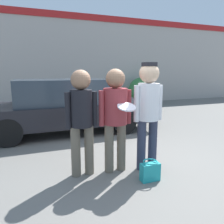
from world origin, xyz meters
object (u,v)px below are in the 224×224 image
(person_right, at_px, (148,106))
(parked_car_near, at_px, (65,106))
(person_middle_with_frisbee, at_px, (115,111))
(person_left, at_px, (82,114))
(handbag, at_px, (150,171))
(shrub, at_px, (142,91))

(person_right, relative_size, parked_car_near, 0.40)
(person_middle_with_frisbee, bearing_deg, person_right, -10.30)
(person_left, distance_m, person_middle_with_frisbee, 0.55)
(parked_car_near, distance_m, handbag, 3.42)
(shrub, bearing_deg, parked_car_near, -138.88)
(person_right, bearing_deg, person_middle_with_frisbee, 169.70)
(person_left, relative_size, handbag, 5.33)
(shrub, height_order, handbag, shrub)
(person_left, bearing_deg, person_middle_with_frisbee, -5.72)
(person_left, bearing_deg, person_right, -8.02)
(person_left, relative_size, shrub, 1.23)
(person_right, distance_m, handbag, 1.06)
(handbag, bearing_deg, shrub, 62.52)
(shrub, bearing_deg, person_left, -125.10)
(person_right, xyz_separation_m, handbag, (-0.17, -0.42, -0.96))
(person_right, bearing_deg, handbag, -112.80)
(person_left, relative_size, parked_car_near, 0.37)
(person_middle_with_frisbee, relative_size, person_right, 0.94)
(person_middle_with_frisbee, distance_m, parked_car_near, 2.81)
(person_middle_with_frisbee, distance_m, shrub, 7.93)
(person_left, distance_m, parked_car_near, 2.73)
(person_left, distance_m, shrub, 8.19)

